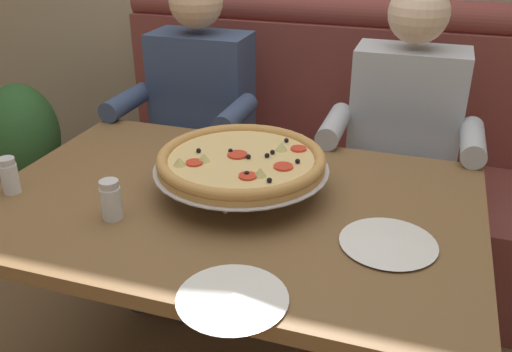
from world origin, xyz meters
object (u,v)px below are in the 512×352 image
object	(u,v)px
diner_left	(192,115)
plate_near_right	(388,241)
plate_near_left	(232,296)
diner_right	(402,140)
shaker_oregano	(10,178)
potted_plant	(25,144)
dining_table	(231,224)
pizza	(241,161)
shaker_parmesan	(111,202)
booth_bench	(305,171)

from	to	relation	value
diner_left	plate_near_right	distance (m)	1.15
plate_near_left	diner_right	bearing A→B (deg)	76.56
shaker_oregano	plate_near_left	xyz separation A→B (m)	(0.77, -0.25, -0.03)
plate_near_left	potted_plant	distance (m)	2.04
potted_plant	dining_table	bearing A→B (deg)	-29.74
pizza	shaker_oregano	size ratio (longest dim) A/B	4.65
shaker_oregano	potted_plant	xyz separation A→B (m)	(-0.82, 0.97, -0.40)
potted_plant	diner_left	bearing A→B (deg)	-8.61
diner_left	shaker_oregano	xyz separation A→B (m)	(-0.19, -0.82, 0.07)
dining_table	pizza	world-z (taller)	pizza
dining_table	pizza	distance (m)	0.19
dining_table	diner_left	bearing A→B (deg)	122.05
shaker_parmesan	potted_plant	xyz separation A→B (m)	(-1.17, 1.01, -0.40)
diner_right	plate_near_right	size ratio (longest dim) A/B	5.38
dining_table	plate_near_right	bearing A→B (deg)	-12.05
diner_right	plate_near_left	world-z (taller)	diner_right
diner_left	plate_near_right	xyz separation A→B (m)	(0.86, -0.76, 0.04)
booth_bench	dining_table	xyz separation A→B (m)	(0.00, -0.93, 0.26)
dining_table	diner_right	world-z (taller)	diner_right
booth_bench	diner_left	world-z (taller)	diner_left
diner_right	plate_near_left	size ratio (longest dim) A/B	5.37
booth_bench	pizza	size ratio (longest dim) A/B	3.74
booth_bench	plate_near_right	xyz separation A→B (m)	(0.44, -1.02, 0.35)
diner_right	plate_near_left	xyz separation A→B (m)	(-0.26, -1.07, 0.04)
booth_bench	dining_table	bearing A→B (deg)	-90.00
booth_bench	shaker_oregano	distance (m)	1.30
pizza	plate_near_left	bearing A→B (deg)	-72.68
plate_near_right	potted_plant	distance (m)	2.11
plate_near_left	shaker_oregano	bearing A→B (deg)	161.69
diner_right	shaker_parmesan	distance (m)	1.09
booth_bench	shaker_oregano	bearing A→B (deg)	-119.26
diner_left	plate_near_right	bearing A→B (deg)	-41.40
booth_bench	dining_table	world-z (taller)	booth_bench
shaker_oregano	plate_near_right	world-z (taller)	shaker_oregano
diner_left	potted_plant	size ratio (longest dim) A/B	1.82
pizza	potted_plant	xyz separation A→B (m)	(-1.44, 0.76, -0.45)
dining_table	shaker_oregano	xyz separation A→B (m)	(-0.61, -0.16, 0.13)
diner_left	booth_bench	bearing A→B (deg)	32.69
diner_left	shaker_oregano	bearing A→B (deg)	-103.24
pizza	plate_near_right	xyz separation A→B (m)	(0.43, -0.15, -0.09)
booth_bench	diner_right	distance (m)	0.58
pizza	shaker_oregano	world-z (taller)	pizza
plate_near_left	potted_plant	size ratio (longest dim) A/B	0.34
diner_left	pizza	world-z (taller)	diner_left
diner_left	shaker_parmesan	distance (m)	0.87
booth_bench	shaker_parmesan	world-z (taller)	booth_bench
diner_right	pizza	distance (m)	0.74
shaker_oregano	booth_bench	bearing A→B (deg)	60.74
booth_bench	dining_table	distance (m)	0.96
shaker_oregano	plate_near_left	bearing A→B (deg)	-18.31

